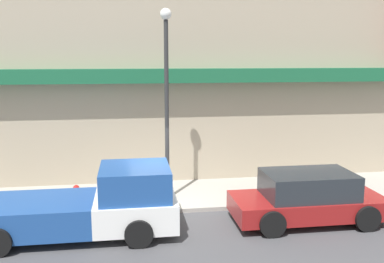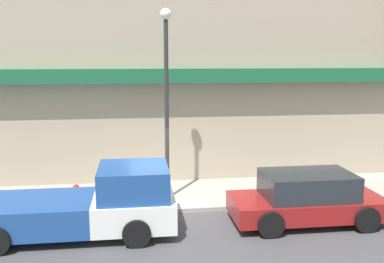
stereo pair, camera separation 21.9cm
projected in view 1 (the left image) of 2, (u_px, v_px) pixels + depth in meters
ground_plane at (172, 214)px, 13.15m from camera, size 80.00×80.00×0.00m
sidewalk at (167, 196)px, 14.66m from camera, size 36.00×3.12×0.13m
building at (159, 61)px, 16.84m from camera, size 19.80×3.80×10.64m
pickup_truck at (89, 206)px, 11.48m from camera, size 5.48×2.26×1.85m
parked_car at (308, 198)px, 12.40m from camera, size 4.39×2.03×1.49m
fire_hydrant at (77, 196)px, 13.26m from camera, size 0.20×0.20×0.72m
street_lamp at (166, 84)px, 13.55m from camera, size 0.36×0.36×6.11m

